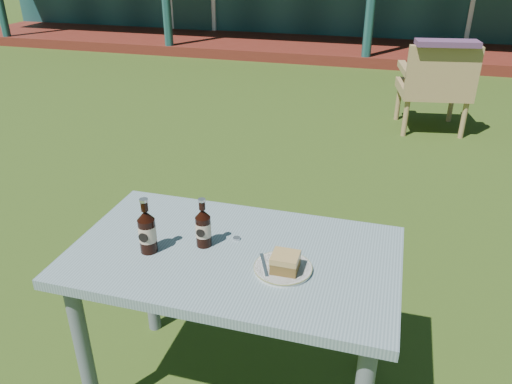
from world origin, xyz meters
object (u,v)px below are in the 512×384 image
(cake_slice, at_px, (285,262))
(cola_bottle_near, at_px, (203,227))
(armchair_left, at_px, (436,83))
(cola_bottle_far, at_px, (147,231))
(plate, at_px, (283,268))
(cafe_table, at_px, (234,274))

(cake_slice, relative_size, cola_bottle_near, 0.47)
(cake_slice, xyz_separation_m, armchair_left, (0.66, 3.75, -0.27))
(cake_slice, relative_size, armchair_left, 0.10)
(cake_slice, distance_m, cola_bottle_far, 0.51)
(cola_bottle_far, bearing_deg, plate, 2.00)
(plate, height_order, cola_bottle_near, cola_bottle_near)
(cake_slice, height_order, armchair_left, armchair_left)
(plate, distance_m, cola_bottle_far, 0.51)
(cola_bottle_near, height_order, armchair_left, cola_bottle_near)
(plate, bearing_deg, cola_bottle_far, -178.00)
(cafe_table, bearing_deg, plate, -17.35)
(cola_bottle_near, bearing_deg, armchair_left, 74.84)
(plate, relative_size, cake_slice, 2.22)
(plate, xyz_separation_m, cake_slice, (0.01, -0.01, 0.04))
(plate, height_order, armchair_left, armchair_left)
(cafe_table, distance_m, cola_bottle_near, 0.22)
(cake_slice, bearing_deg, armchair_left, 80.02)
(cafe_table, height_order, plate, plate)
(cafe_table, relative_size, plate, 5.88)
(cake_slice, xyz_separation_m, cola_bottle_near, (-0.33, 0.09, 0.03))
(plate, relative_size, cola_bottle_far, 0.94)
(cafe_table, distance_m, armchair_left, 3.77)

